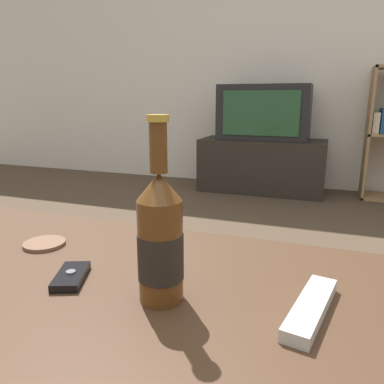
% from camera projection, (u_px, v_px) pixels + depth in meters
% --- Properties ---
extents(back_wall, '(8.00, 0.05, 2.60)m').
position_uv_depth(back_wall, '(303.00, 37.00, 3.18)').
color(back_wall, silver).
rests_on(back_wall, ground_plane).
extents(coffee_table, '(1.21, 0.60, 0.48)m').
position_uv_depth(coffee_table, '(141.00, 330.00, 0.64)').
color(coffee_table, '#422B1C').
rests_on(coffee_table, ground_plane).
extents(tv_stand, '(1.05, 0.45, 0.45)m').
position_uv_depth(tv_stand, '(262.00, 165.00, 3.25)').
color(tv_stand, '#28231E').
rests_on(tv_stand, ground_plane).
extents(television, '(0.74, 0.38, 0.45)m').
position_uv_depth(television, '(264.00, 112.00, 3.14)').
color(television, black).
rests_on(television, tv_stand).
extents(beer_bottle, '(0.07, 0.07, 0.29)m').
position_uv_depth(beer_bottle, '(160.00, 239.00, 0.57)').
color(beer_bottle, '#563314').
rests_on(beer_bottle, coffee_table).
extents(cell_phone, '(0.08, 0.11, 0.02)m').
position_uv_depth(cell_phone, '(71.00, 276.00, 0.66)').
color(cell_phone, black).
rests_on(cell_phone, coffee_table).
extents(remote_control, '(0.07, 0.19, 0.02)m').
position_uv_depth(remote_control, '(311.00, 308.00, 0.55)').
color(remote_control, beige).
rests_on(remote_control, coffee_table).
extents(coaster, '(0.09, 0.09, 0.01)m').
position_uv_depth(coaster, '(44.00, 244.00, 0.81)').
color(coaster, brown).
rests_on(coaster, coffee_table).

